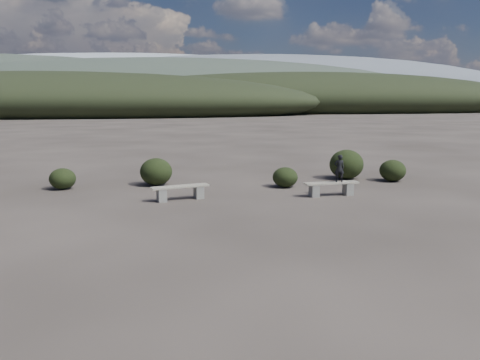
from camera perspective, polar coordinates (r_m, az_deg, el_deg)
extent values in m
plane|color=#302925|center=(9.84, 5.10, -9.75)|extent=(1200.00, 1200.00, 0.00)
cube|color=slate|center=(15.40, -9.53, -1.84)|extent=(0.36, 0.43, 0.42)
cube|color=slate|center=(15.76, -5.05, -1.48)|extent=(0.36, 0.43, 0.42)
cube|color=gray|center=(15.52, -7.29, -0.79)|extent=(1.95, 0.90, 0.05)
cube|color=slate|center=(16.14, 9.02, -1.29)|extent=(0.30, 0.40, 0.42)
cube|color=slate|center=(16.68, 13.03, -1.06)|extent=(0.30, 0.40, 0.42)
cube|color=gray|center=(16.36, 11.08, -0.36)|extent=(1.94, 0.59, 0.05)
imported|color=black|center=(16.40, 12.01, 1.41)|extent=(0.38, 0.28, 0.95)
ellipsoid|color=black|center=(18.48, -20.82, 0.15)|extent=(0.95, 0.95, 0.78)
ellipsoid|color=black|center=(18.32, -10.19, 1.00)|extent=(1.23, 1.23, 1.06)
ellipsoid|color=black|center=(17.74, 5.53, 0.34)|extent=(0.95, 0.95, 0.76)
ellipsoid|color=black|center=(19.96, 12.85, 1.88)|extent=(1.40, 1.40, 1.23)
ellipsoid|color=black|center=(19.94, 18.12, 1.11)|extent=(1.05, 1.05, 0.87)
ellipsoid|color=black|center=(101.60, -21.62, 8.82)|extent=(110.00, 40.00, 12.00)
ellipsoid|color=black|center=(124.69, 9.11, 9.64)|extent=(120.00, 44.00, 14.00)
ellipsoid|color=#313B30|center=(169.04, -7.77, 10.45)|extent=(190.00, 64.00, 24.00)
ellipsoid|color=slate|center=(317.40, 4.86, 10.99)|extent=(340.00, 110.00, 44.00)
ellipsoid|color=#969FA9|center=(410.06, -12.50, 10.90)|extent=(460.00, 140.00, 56.00)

